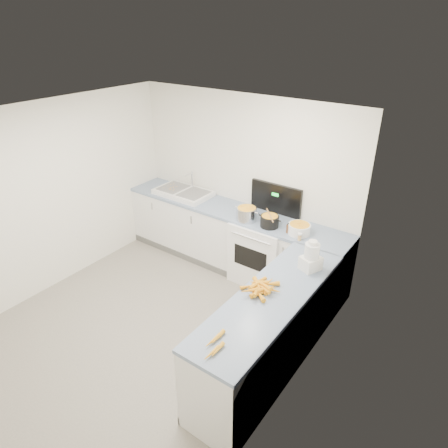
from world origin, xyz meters
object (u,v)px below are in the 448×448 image
Objects in this scene: sink at (183,192)px; extract_bottle at (288,229)px; steel_pot at (247,215)px; spice_jar at (300,237)px; mixing_bowl at (299,229)px; food_processor at (311,257)px; black_pot at (269,222)px; stove at (263,250)px.

extract_bottle is at bearing -4.71° from sink.
sink is 3.15× the size of steel_pot.
mixing_bowl is at bearing 118.23° from spice_jar.
sink reaches higher than extract_bottle.
sink is at bearing 163.14° from food_processor.
food_processor is at bearing -45.45° from extract_bottle.
sink reaches higher than steel_pot.
steel_pot is 0.78× the size of food_processor.
extract_bottle is 0.83m from food_processor.
food_processor is (0.46, -0.66, 0.09)m from mixing_bowl.
steel_pot reaches higher than mixing_bowl.
steel_pot is 0.97× the size of mixing_bowl.
extract_bottle is at bearing 134.55° from food_processor.
steel_pot is (1.25, -0.16, 0.04)m from sink.
spice_jar is (0.82, -0.08, -0.04)m from steel_pot.
food_processor is at bearing -26.00° from steel_pot.
black_pot is 0.69× the size of food_processor.
black_pot reaches higher than mixing_bowl.
mixing_bowl is 0.14m from extract_bottle.
extract_bottle is at bearing -18.19° from stove.
black_pot is 3.11× the size of spice_jar.
steel_pot is 0.75m from mixing_bowl.
sink is 3.06× the size of mixing_bowl.
black_pot is at bearing 3.31° from steel_pot.
food_processor is (1.00, -0.73, 0.62)m from stove.
food_processor reaches higher than extract_bottle.
spice_jar is 0.22× the size of food_processor.
stove is 5.62× the size of black_pot.
spice_jar is at bearing -22.52° from extract_bottle.
spice_jar is (0.20, -0.08, -0.02)m from extract_bottle.
stove reaches higher than sink.
stove reaches higher than food_processor.
stove is 1.38m from food_processor.
stove is 0.60m from steel_pot.
steel_pot is at bearing 154.00° from food_processor.
stove is 1.54m from sink.
black_pot reaches higher than spice_jar.
mixing_bowl reaches higher than extract_bottle.
sink is at bearing 172.78° from steel_pot.
mixing_bowl is 0.80m from food_processor.
extract_bottle is (0.42, -0.14, 0.52)m from stove.
mixing_bowl is at bearing -7.56° from stove.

